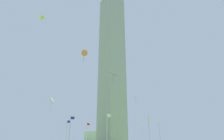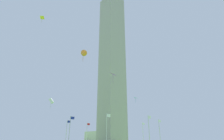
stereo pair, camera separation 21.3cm
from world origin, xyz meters
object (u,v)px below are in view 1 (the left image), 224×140
at_px(flagpole_se, 66,132).
at_px(flagpole_nw, 160,132).
at_px(kite_orange_delta, 84,53).
at_px(distant_building, 106,138).
at_px(kite_yellow_diamond, 42,18).
at_px(flagpole_sw, 107,130).
at_px(obelisk_monument, 112,53).
at_px(kite_purple_diamond, 113,74).
at_px(flagpole_e, 87,133).
at_px(flagpole_s, 70,131).
at_px(flagpole_w, 149,130).
at_px(flagpole_ne, 115,134).
at_px(kite_white_box, 51,101).
at_px(flagpole_n, 143,133).
at_px(kite_cyan_diamond, 136,98).

bearing_deg(flagpole_se, flagpole_nw, -45.00).
distance_m(kite_orange_delta, distant_building, 84.18).
height_order(kite_yellow_diamond, distant_building, kite_yellow_diamond).
distance_m(flagpole_sw, flagpole_nw, 18.58).
xyz_separation_m(obelisk_monument, kite_purple_diamond, (-8.88, -10.95, -12.60)).
bearing_deg(kite_yellow_diamond, flagpole_e, 28.81).
height_order(flagpole_e, flagpole_s, same).
bearing_deg(flagpole_w, flagpole_ne, 67.50).
bearing_deg(kite_white_box, flagpole_n, -3.21).
height_order(flagpole_e, flagpole_sw, same).
height_order(flagpole_w, kite_white_box, kite_white_box).
bearing_deg(kite_purple_diamond, flagpole_w, -13.74).
bearing_deg(flagpole_e, flagpole_n, -45.00).
bearing_deg(flagpole_e, flagpole_s, -135.00).
xyz_separation_m(flagpole_ne, kite_orange_delta, (-29.53, -25.77, 11.73)).
bearing_deg(flagpole_w, kite_yellow_diamond, 150.43).
relative_size(flagpole_se, kite_yellow_diamond, 4.93).
bearing_deg(flagpole_se, flagpole_e, 22.50).
bearing_deg(flagpole_n, flagpole_s, 180.00).
bearing_deg(flagpole_nw, flagpole_e, 112.50).
distance_m(flagpole_n, distant_building, 51.00).
height_order(flagpole_e, kite_purple_diamond, kite_purple_diamond).
distance_m(obelisk_monument, flagpole_nw, 27.98).
xyz_separation_m(obelisk_monument, distant_building, (34.34, 46.40, -25.58)).
height_order(flagpole_nw, kite_yellow_diamond, kite_yellow_diamond).
bearing_deg(flagpole_se, kite_yellow_diamond, -147.43).
bearing_deg(flagpole_ne, flagpole_e, 157.50).
xyz_separation_m(flagpole_nw, kite_yellow_diamond, (-32.80, 9.49, 27.43)).
distance_m(obelisk_monument, flagpole_se, 27.94).
bearing_deg(flagpole_s, flagpole_se, 67.50).
distance_m(flagpole_se, kite_cyan_diamond, 22.92).
bearing_deg(flagpole_nw, flagpole_ne, 90.00).
bearing_deg(flagpole_ne, obelisk_monument, -135.19).
distance_m(flagpole_sw, distant_building, 70.71).
xyz_separation_m(flagpole_se, flagpole_sw, (-0.00, -18.58, 0.00)).
height_order(flagpole_se, flagpole_nw, same).
distance_m(flagpole_nw, kite_yellow_diamond, 43.80).
relative_size(kite_white_box, kite_cyan_diamond, 1.84).
distance_m(kite_yellow_diamond, kite_orange_delta, 23.14).
bearing_deg(kite_cyan_diamond, flagpole_se, 110.73).
xyz_separation_m(flagpole_sw, kite_cyan_diamond, (7.65, -1.63, 7.63)).
relative_size(obelisk_monument, kite_orange_delta, 25.48).
distance_m(flagpole_n, flagpole_e, 18.58).
height_order(flagpole_w, distant_building, flagpole_w).
bearing_deg(kite_cyan_diamond, obelisk_monument, 81.78).
bearing_deg(flagpole_e, kite_orange_delta, -124.36).
xyz_separation_m(kite_cyan_diamond, distant_building, (35.92, 57.33, -8.53)).
height_order(flagpole_s, flagpole_w, same).
bearing_deg(flagpole_ne, kite_cyan_diamond, -118.40).
xyz_separation_m(kite_orange_delta, kite_purple_diamond, (11.30, 5.53, 0.35)).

